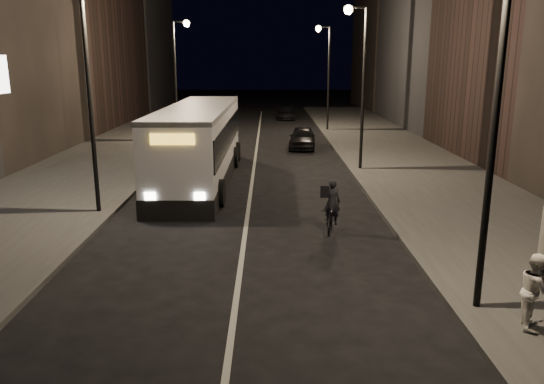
{
  "coord_description": "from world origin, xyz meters",
  "views": [
    {
      "loc": [
        0.8,
        -15.21,
        5.68
      ],
      "look_at": [
        0.91,
        1.51,
        1.5
      ],
      "focal_mm": 35.0,
      "sensor_mm": 36.0,
      "label": 1
    }
  ],
  "objects_px": {
    "streetlight_right_far": "(326,64)",
    "streetlight_left_far": "(179,65)",
    "car_near": "(302,138)",
    "car_mid": "(216,130)",
    "streetlight_right_mid": "(359,66)",
    "streetlight_right_near": "(487,76)",
    "pedestrian_woman": "(536,291)",
    "car_far": "(287,113)",
    "streetlight_left_near": "(95,69)",
    "city_bus": "(200,141)",
    "cyclist_on_bicycle": "(331,214)"
  },
  "relations": [
    {
      "from": "streetlight_right_far",
      "to": "cyclist_on_bicycle",
      "type": "bearing_deg",
      "value": -95.32
    },
    {
      "from": "car_near",
      "to": "car_mid",
      "type": "bearing_deg",
      "value": 154.59
    },
    {
      "from": "streetlight_right_mid",
      "to": "city_bus",
      "type": "bearing_deg",
      "value": -164.31
    },
    {
      "from": "streetlight_right_mid",
      "to": "streetlight_left_near",
      "type": "height_order",
      "value": "same"
    },
    {
      "from": "streetlight_right_near",
      "to": "city_bus",
      "type": "distance_m",
      "value": 16.23
    },
    {
      "from": "streetlight_right_mid",
      "to": "streetlight_right_near",
      "type": "bearing_deg",
      "value": -90.0
    },
    {
      "from": "car_mid",
      "to": "car_far",
      "type": "relative_size",
      "value": 1.07
    },
    {
      "from": "streetlight_left_far",
      "to": "city_bus",
      "type": "bearing_deg",
      "value": -76.87
    },
    {
      "from": "streetlight_right_far",
      "to": "streetlight_left_far",
      "type": "relative_size",
      "value": 1.0
    },
    {
      "from": "streetlight_left_far",
      "to": "city_bus",
      "type": "distance_m",
      "value": 12.98
    },
    {
      "from": "streetlight_left_near",
      "to": "car_near",
      "type": "relative_size",
      "value": 1.96
    },
    {
      "from": "streetlight_right_far",
      "to": "car_mid",
      "type": "distance_m",
      "value": 10.75
    },
    {
      "from": "streetlight_right_near",
      "to": "car_far",
      "type": "height_order",
      "value": "streetlight_right_near"
    },
    {
      "from": "cyclist_on_bicycle",
      "to": "pedestrian_woman",
      "type": "relative_size",
      "value": 1.13
    },
    {
      "from": "streetlight_right_far",
      "to": "car_far",
      "type": "relative_size",
      "value": 1.9
    },
    {
      "from": "pedestrian_woman",
      "to": "car_near",
      "type": "distance_m",
      "value": 24.63
    },
    {
      "from": "streetlight_right_mid",
      "to": "car_far",
      "type": "relative_size",
      "value": 1.9
    },
    {
      "from": "streetlight_right_far",
      "to": "city_bus",
      "type": "xyz_separation_m",
      "value": [
        -7.82,
        -18.2,
        -3.41
      ]
    },
    {
      "from": "cyclist_on_bicycle",
      "to": "car_mid",
      "type": "relative_size",
      "value": 0.41
    },
    {
      "from": "city_bus",
      "to": "cyclist_on_bicycle",
      "type": "height_order",
      "value": "city_bus"
    },
    {
      "from": "streetlight_right_mid",
      "to": "cyclist_on_bicycle",
      "type": "relative_size",
      "value": 4.38
    },
    {
      "from": "streetlight_left_near",
      "to": "city_bus",
      "type": "bearing_deg",
      "value": 63.89
    },
    {
      "from": "cyclist_on_bicycle",
      "to": "car_mid",
      "type": "height_order",
      "value": "cyclist_on_bicycle"
    },
    {
      "from": "streetlight_right_far",
      "to": "streetlight_left_near",
      "type": "distance_m",
      "value": 26.26
    },
    {
      "from": "streetlight_right_mid",
      "to": "car_near",
      "type": "bearing_deg",
      "value": 107.33
    },
    {
      "from": "streetlight_right_near",
      "to": "streetlight_right_far",
      "type": "xyz_separation_m",
      "value": [
        0.0,
        32.0,
        0.0
      ]
    },
    {
      "from": "streetlight_right_far",
      "to": "car_mid",
      "type": "relative_size",
      "value": 1.78
    },
    {
      "from": "city_bus",
      "to": "car_far",
      "type": "xyz_separation_m",
      "value": [
        5.08,
        27.5,
        -1.33
      ]
    },
    {
      "from": "streetlight_right_near",
      "to": "car_near",
      "type": "relative_size",
      "value": 1.96
    },
    {
      "from": "streetlight_right_near",
      "to": "streetlight_right_mid",
      "type": "height_order",
      "value": "same"
    },
    {
      "from": "streetlight_left_far",
      "to": "pedestrian_woman",
      "type": "bearing_deg",
      "value": -66.53
    },
    {
      "from": "cyclist_on_bicycle",
      "to": "car_near",
      "type": "bearing_deg",
      "value": 100.54
    },
    {
      "from": "car_near",
      "to": "car_far",
      "type": "relative_size",
      "value": 0.97
    },
    {
      "from": "streetlight_right_far",
      "to": "car_mid",
      "type": "bearing_deg",
      "value": -148.72
    },
    {
      "from": "car_near",
      "to": "streetlight_left_far",
      "type": "bearing_deg",
      "value": 168.0
    },
    {
      "from": "streetlight_left_far",
      "to": "car_mid",
      "type": "xyz_separation_m",
      "value": [
        2.36,
        0.96,
        -4.61
      ]
    },
    {
      "from": "streetlight_left_near",
      "to": "cyclist_on_bicycle",
      "type": "xyz_separation_m",
      "value": [
        8.24,
        -2.05,
        -4.74
      ]
    },
    {
      "from": "streetlight_right_near",
      "to": "streetlight_right_far",
      "type": "height_order",
      "value": "same"
    },
    {
      "from": "streetlight_right_near",
      "to": "car_mid",
      "type": "xyz_separation_m",
      "value": [
        -8.3,
        26.96,
        -4.61
      ]
    },
    {
      "from": "streetlight_right_near",
      "to": "streetlight_left_far",
      "type": "height_order",
      "value": "same"
    },
    {
      "from": "streetlight_left_far",
      "to": "cyclist_on_bicycle",
      "type": "bearing_deg",
      "value": -67.67
    },
    {
      "from": "streetlight_right_near",
      "to": "cyclist_on_bicycle",
      "type": "distance_m",
      "value": 7.99
    },
    {
      "from": "streetlight_left_near",
      "to": "pedestrian_woman",
      "type": "relative_size",
      "value": 4.95
    },
    {
      "from": "streetlight_left_near",
      "to": "car_mid",
      "type": "bearing_deg",
      "value": 82.89
    },
    {
      "from": "car_far",
      "to": "city_bus",
      "type": "bearing_deg",
      "value": -98.03
    },
    {
      "from": "cyclist_on_bicycle",
      "to": "streetlight_right_near",
      "type": "bearing_deg",
      "value": -56.88
    },
    {
      "from": "streetlight_right_mid",
      "to": "streetlight_left_near",
      "type": "xyz_separation_m",
      "value": [
        -10.66,
        -8.0,
        0.0
      ]
    },
    {
      "from": "streetlight_left_near",
      "to": "car_mid",
      "type": "distance_m",
      "value": 19.65
    },
    {
      "from": "streetlight_left_far",
      "to": "city_bus",
      "type": "height_order",
      "value": "streetlight_left_far"
    },
    {
      "from": "streetlight_left_far",
      "to": "car_mid",
      "type": "height_order",
      "value": "streetlight_left_far"
    }
  ]
}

